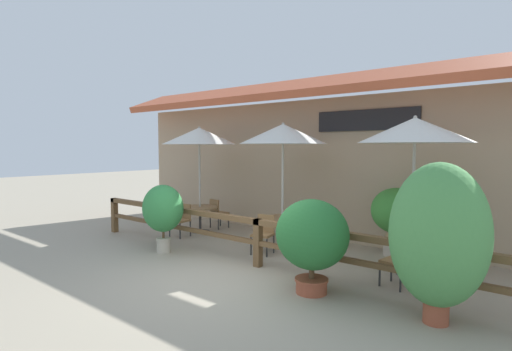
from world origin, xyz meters
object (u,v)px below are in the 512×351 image
object	(u,v)px
chair_near_wallside	(218,212)
potted_plant_broad_leaf	(396,214)
patio_umbrella_middle	(283,134)
chair_near_streetside	(182,218)
chair_far_streetside	(398,258)
chair_middle_wallside	(298,223)
chair_far_wallside	(427,242)
patio_umbrella_near	(199,136)
chair_middle_streetside	(264,232)
dining_table_middle	(283,223)
potted_plant_entrance_palm	(312,237)
patio_umbrella_far	(415,130)
dining_table_far	(412,244)
potted_plant_tall_tropical	(163,210)
dining_table_near	(200,212)
potted_plant_small_flowering	(438,236)

from	to	relation	value
chair_near_wallside	potted_plant_broad_leaf	xyz separation A→B (m)	(5.10, 0.31, 0.44)
patio_umbrella_middle	chair_near_streetside	bearing A→B (deg)	-165.34
chair_far_streetside	potted_plant_broad_leaf	bearing A→B (deg)	120.24
chair_middle_wallside	chair_near_wallside	bearing A→B (deg)	5.18
chair_far_wallside	patio_umbrella_near	bearing A→B (deg)	12.66
chair_middle_streetside	chair_middle_wallside	world-z (taller)	same
dining_table_middle	chair_far_wallside	distance (m)	3.15
potted_plant_entrance_palm	potted_plant_broad_leaf	world-z (taller)	potted_plant_entrance_palm
patio_umbrella_far	dining_table_far	xyz separation A→B (m)	(0.00, 0.00, -2.09)
potted_plant_tall_tropical	potted_plant_entrance_palm	world-z (taller)	potted_plant_entrance_palm
dining_table_middle	potted_plant_tall_tropical	size ratio (longest dim) A/B	0.62
dining_table_near	potted_plant_entrance_palm	size ratio (longest dim) A/B	0.62
chair_far_streetside	potted_plant_tall_tropical	distance (m)	5.01
dining_table_near	dining_table_middle	size ratio (longest dim) A/B	1.00
chair_near_streetside	patio_umbrella_far	xyz separation A→B (m)	(5.79, 0.56, 2.18)
chair_middle_wallside	potted_plant_tall_tropical	world-z (taller)	potted_plant_tall_tropical
dining_table_near	patio_umbrella_far	size ratio (longest dim) A/B	0.32
chair_far_streetside	potted_plant_small_flowering	bearing A→B (deg)	-41.83
potted_plant_tall_tropical	potted_plant_small_flowering	size ratio (longest dim) A/B	0.70
chair_far_streetside	potted_plant_broad_leaf	xyz separation A→B (m)	(-0.71, 1.85, 0.44)
chair_middle_wallside	potted_plant_entrance_palm	bearing A→B (deg)	130.56
dining_table_far	chair_near_streetside	bearing A→B (deg)	-174.44
chair_far_wallside	potted_plant_broad_leaf	size ratio (longest dim) A/B	0.58
dining_table_middle	chair_middle_streetside	bearing A→B (deg)	-90.93
chair_far_streetside	potted_plant_small_flowering	xyz separation A→B (m)	(0.92, -1.13, 0.71)
potted_plant_broad_leaf	chair_near_streetside	bearing A→B (deg)	-161.81
patio_umbrella_far	potted_plant_entrance_palm	bearing A→B (deg)	-115.89
chair_far_streetside	potted_plant_entrance_palm	size ratio (longest dim) A/B	0.56
potted_plant_broad_leaf	chair_far_wallside	bearing A→B (deg)	-26.02
chair_near_wallside	chair_middle_wallside	bearing A→B (deg)	-172.05
dining_table_far	potted_plant_tall_tropical	size ratio (longest dim) A/B	0.62
chair_middle_streetside	chair_far_wallside	distance (m)	3.37
chair_middle_streetside	dining_table_middle	bearing A→B (deg)	75.47
patio_umbrella_near	potted_plant_small_flowering	world-z (taller)	patio_umbrella_near
dining_table_middle	potted_plant_entrance_palm	size ratio (longest dim) A/B	0.62
chair_middle_wallside	chair_far_wallside	world-z (taller)	same
chair_far_wallside	chair_middle_streetside	bearing A→B (deg)	29.10
chair_middle_wallside	potted_plant_small_flowering	xyz separation A→B (m)	(3.99, -2.74, 0.71)
chair_far_wallside	potted_plant_entrance_palm	size ratio (longest dim) A/B	0.56
chair_near_wallside	chair_far_streetside	xyz separation A→B (m)	(5.81, -1.53, 0.00)
chair_middle_streetside	chair_far_wallside	xyz separation A→B (m)	(3.11, 1.29, 0.00)
patio_umbrella_middle	potted_plant_small_flowering	xyz separation A→B (m)	(3.96, -2.03, -1.48)
chair_near_streetside	chair_far_streetside	bearing A→B (deg)	-6.48
chair_far_wallside	potted_plant_tall_tropical	distance (m)	5.59
patio_umbrella_far	potted_plant_small_flowering	world-z (taller)	patio_umbrella_far
chair_near_wallside	patio_umbrella_middle	distance (m)	3.58
dining_table_middle	potted_plant_entrance_palm	world-z (taller)	potted_plant_entrance_palm
patio_umbrella_middle	chair_middle_streetside	distance (m)	2.30
dining_table_near	potted_plant_broad_leaf	distance (m)	5.22
patio_umbrella_near	dining_table_middle	world-z (taller)	patio_umbrella_near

